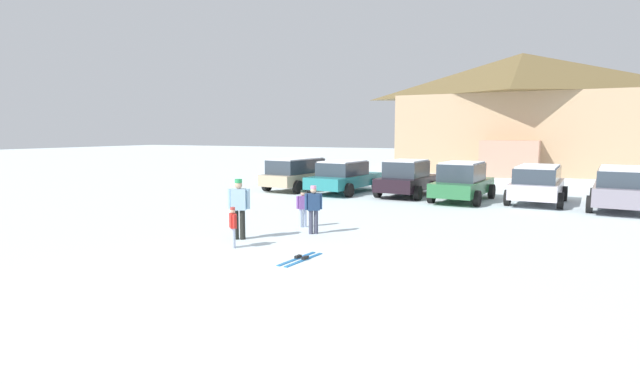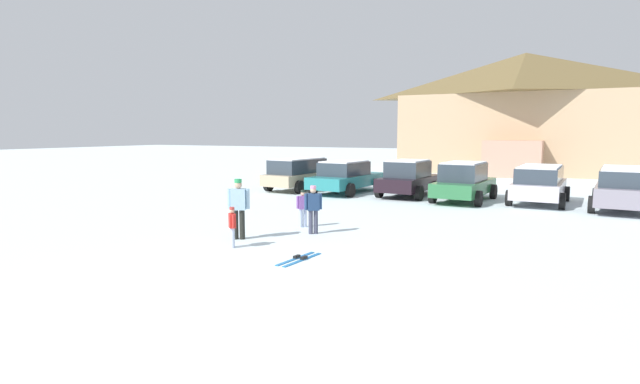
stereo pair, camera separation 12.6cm
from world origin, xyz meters
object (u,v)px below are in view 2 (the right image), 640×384
object	(u,v)px
ski_lodge	(523,112)
parked_grey_wagon	(624,187)
skier_teen_in_navy_coat	(313,207)
skier_adult_in_blue_parka	(239,205)
parked_teal_hatchback	(346,176)
skier_child_in_red_jacket	(232,225)
parked_silver_wagon	(539,183)
pair_of_skis	(299,259)
parked_beige_suv	(298,173)
skier_child_in_purple_jacket	(303,206)
parked_green_coupe	(464,182)
parked_black_sedan	(409,178)

from	to	relation	value
ski_lodge	parked_grey_wagon	size ratio (longest dim) A/B	3.55
skier_teen_in_navy_coat	skier_adult_in_blue_parka	bearing A→B (deg)	-134.31
parked_teal_hatchback	parked_grey_wagon	world-z (taller)	parked_grey_wagon
skier_child_in_red_jacket	skier_adult_in_blue_parka	distance (m)	1.07
skier_child_in_red_jacket	skier_teen_in_navy_coat	size ratio (longest dim) A/B	0.74
parked_silver_wagon	parked_grey_wagon	size ratio (longest dim) A/B	0.89
pair_of_skis	parked_beige_suv	bearing A→B (deg)	118.65
parked_beige_suv	skier_child_in_red_jacket	bearing A→B (deg)	-68.96
skier_child_in_purple_jacket	parked_beige_suv	bearing A→B (deg)	119.40
parked_green_coupe	skier_child_in_red_jacket	size ratio (longest dim) A/B	4.31
ski_lodge	parked_green_coupe	size ratio (longest dim) A/B	3.81
parked_teal_hatchback	parked_green_coupe	size ratio (longest dim) A/B	1.07
parked_grey_wagon	skier_teen_in_navy_coat	distance (m)	12.46
parked_green_coupe	skier_teen_in_navy_coat	xyz separation A→B (m)	(-2.66, -8.99, -0.05)
skier_child_in_red_jacket	skier_teen_in_navy_coat	distance (m)	2.69
skier_child_in_red_jacket	parked_green_coupe	bearing A→B (deg)	71.96
parked_black_sedan	parked_grey_wagon	size ratio (longest dim) A/B	0.87
parked_grey_wagon	skier_adult_in_blue_parka	distance (m)	14.63
parked_teal_hatchback	parked_silver_wagon	world-z (taller)	parked_silver_wagon
parked_grey_wagon	skier_child_in_red_jacket	bearing A→B (deg)	-129.71
skier_teen_in_navy_coat	parked_black_sedan	bearing A→B (deg)	89.58
parked_grey_wagon	parked_black_sedan	bearing A→B (deg)	176.57
parked_teal_hatchback	pair_of_skis	world-z (taller)	parked_teal_hatchback
parked_green_coupe	parked_silver_wagon	distance (m)	2.99
parked_silver_wagon	parked_grey_wagon	xyz separation A→B (m)	(2.94, -0.51, 0.03)
parked_beige_suv	parked_silver_wagon	world-z (taller)	parked_beige_suv
parked_silver_wagon	skier_child_in_red_jacket	size ratio (longest dim) A/B	4.12
parked_green_coupe	skier_child_in_red_jacket	world-z (taller)	parked_green_coupe
parked_beige_suv	parked_green_coupe	bearing A→B (deg)	-3.84
pair_of_skis	skier_child_in_purple_jacket	bearing A→B (deg)	116.75
parked_grey_wagon	pair_of_skis	xyz separation A→B (m)	(-7.48, -11.87, -0.86)
parked_teal_hatchback	ski_lodge	bearing A→B (deg)	69.59
parked_beige_suv	parked_teal_hatchback	world-z (taller)	parked_beige_suv
parked_silver_wagon	skier_child_in_purple_jacket	bearing A→B (deg)	-125.63
parked_black_sedan	skier_teen_in_navy_coat	bearing A→B (deg)	-90.42
parked_black_sedan	parked_silver_wagon	distance (m)	5.51
ski_lodge	parked_teal_hatchback	size ratio (longest dim) A/B	3.56
ski_lodge	skier_teen_in_navy_coat	xyz separation A→B (m)	(-3.56, -27.23, -3.61)
parked_green_coupe	parked_grey_wagon	world-z (taller)	parked_green_coupe
pair_of_skis	parked_black_sedan	bearing A→B (deg)	94.50
parked_teal_hatchback	skier_adult_in_blue_parka	distance (m)	11.15
skier_teen_in_navy_coat	pair_of_skis	world-z (taller)	skier_teen_in_navy_coat
parked_silver_wagon	skier_teen_in_navy_coat	world-z (taller)	parked_silver_wagon
parked_silver_wagon	parked_beige_suv	bearing A→B (deg)	-179.71
skier_child_in_purple_jacket	skier_adult_in_blue_parka	bearing A→B (deg)	-108.23
parked_grey_wagon	skier_child_in_red_jacket	xyz separation A→B (m)	(-9.59, -11.55, -0.29)
parked_beige_suv	parked_black_sedan	distance (m)	5.76
ski_lodge	parked_grey_wagon	bearing A→B (deg)	-74.70
parked_grey_wagon	skier_child_in_purple_jacket	distance (m)	12.45
skier_adult_in_blue_parka	skier_child_in_red_jacket	bearing A→B (deg)	-64.09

